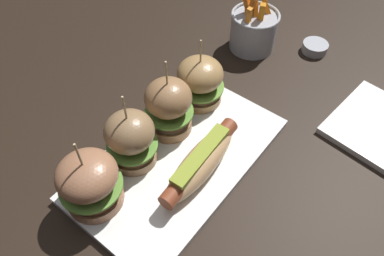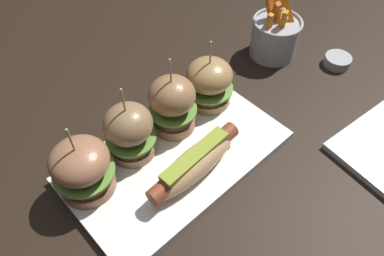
% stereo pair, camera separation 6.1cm
% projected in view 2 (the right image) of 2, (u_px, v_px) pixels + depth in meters
% --- Properties ---
extents(ground_plane, '(3.00, 3.00, 0.00)m').
position_uv_depth(ground_plane, '(176.00, 159.00, 0.64)').
color(ground_plane, black).
extents(platter_main, '(0.37, 0.21, 0.01)m').
position_uv_depth(platter_main, '(176.00, 157.00, 0.63)').
color(platter_main, white).
rests_on(platter_main, ground).
extents(hot_dog, '(0.19, 0.06, 0.05)m').
position_uv_depth(hot_dog, '(197.00, 161.00, 0.59)').
color(hot_dog, tan).
rests_on(hot_dog, platter_main).
extents(slider_far_left, '(0.09, 0.09, 0.14)m').
position_uv_depth(slider_far_left, '(82.00, 168.00, 0.55)').
color(slider_far_left, '#966445').
rests_on(slider_far_left, platter_main).
extents(slider_center_left, '(0.08, 0.08, 0.15)m').
position_uv_depth(slider_center_left, '(130.00, 131.00, 0.59)').
color(slider_center_left, olive).
rests_on(slider_center_left, platter_main).
extents(slider_center_right, '(0.08, 0.08, 0.15)m').
position_uv_depth(slider_center_right, '(172.00, 104.00, 0.63)').
color(slider_center_right, '#936A43').
rests_on(slider_center_right, platter_main).
extents(slider_far_right, '(0.09, 0.09, 0.14)m').
position_uv_depth(slider_far_right, '(209.00, 82.00, 0.67)').
color(slider_far_right, '#A17B49').
rests_on(slider_far_right, platter_main).
extents(fries_bucket, '(0.10, 0.10, 0.13)m').
position_uv_depth(fries_bucket, '(275.00, 36.00, 0.79)').
color(fries_bucket, '#A8AAB2').
rests_on(fries_bucket, ground).
extents(sauce_ramekin, '(0.06, 0.06, 0.02)m').
position_uv_depth(sauce_ramekin, '(338.00, 60.00, 0.79)').
color(sauce_ramekin, '#A8AAB2').
rests_on(sauce_ramekin, ground).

